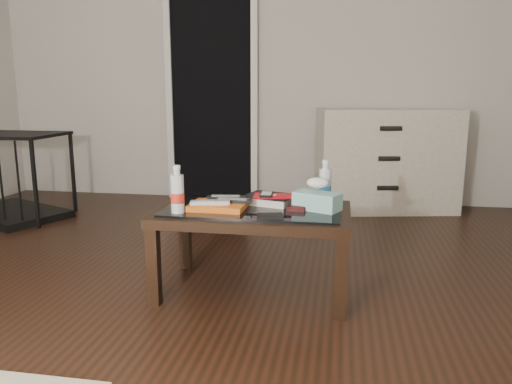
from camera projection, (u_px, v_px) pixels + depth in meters
ground at (169, 301)px, 2.56m from camera, size 5.00×5.00×0.00m
doorway at (212, 94)px, 4.80m from camera, size 0.90×0.08×2.07m
coffee_table at (254, 219)px, 2.62m from camera, size 1.00×0.60×0.46m
dresser at (386, 160)px, 4.42m from camera, size 1.27×0.73×0.90m
pet_crate at (9, 190)px, 4.20m from camera, size 1.07×0.92×0.71m
magazines at (218, 206)px, 2.57m from camera, size 0.29×0.22×0.03m
remote_silver at (210, 202)px, 2.54m from camera, size 0.21×0.09×0.02m
remote_black_front at (233, 200)px, 2.58m from camera, size 0.20×0.05×0.02m
remote_black_back at (226, 197)px, 2.65m from camera, size 0.21×0.08×0.02m
textbook at (270, 199)px, 2.69m from camera, size 0.30×0.26×0.05m
dvd_mailers at (272, 195)px, 2.66m from camera, size 0.20×0.14×0.01m
ipod at (266, 194)px, 2.63m from camera, size 0.07×0.11×0.02m
flip_phone at (296, 209)px, 2.52m from camera, size 0.09×0.05×0.02m
wallet at (270, 216)px, 2.38m from camera, size 0.13×0.10×0.02m
water_bottle_left at (177, 189)px, 2.47m from camera, size 0.08×0.08×0.24m
water_bottle_right at (325, 182)px, 2.66m from camera, size 0.07×0.07×0.24m
tissue_box at (317, 201)px, 2.54m from camera, size 0.26×0.21×0.09m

